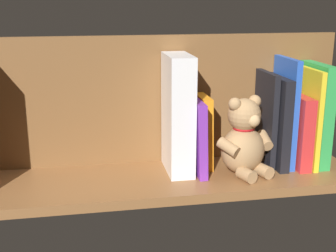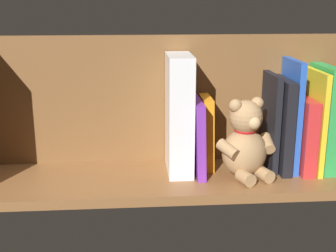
{
  "view_description": "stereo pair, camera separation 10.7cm",
  "coord_description": "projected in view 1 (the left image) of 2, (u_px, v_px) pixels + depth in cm",
  "views": [
    {
      "loc": [
        18.44,
        101.06,
        41.24
      ],
      "look_at": [
        0.0,
        0.0,
        12.08
      ],
      "focal_mm": 49.09,
      "sensor_mm": 36.0,
      "label": 1
    },
    {
      "loc": [
        7.86,
        102.43,
        41.24
      ],
      "look_at": [
        0.0,
        0.0,
        12.08
      ],
      "focal_mm": 49.09,
      "sensor_mm": 36.0,
      "label": 2
    }
  ],
  "objects": [
    {
      "name": "book_5",
      "position": [
        265.0,
        119.0,
        1.14
      ],
      "size": [
        1.44,
        12.35,
        23.46
      ],
      "primitive_type": "cube",
      "color": "black",
      "rests_on": "ground_plane"
    },
    {
      "name": "book_3",
      "position": [
        285.0,
        112.0,
        1.14
      ],
      "size": [
        1.46,
        13.31,
        26.88
      ],
      "primitive_type": "cube",
      "color": "blue",
      "rests_on": "ground_plane"
    },
    {
      "name": "teddy_bear",
      "position": [
        244.0,
        140.0,
        1.09
      ],
      "size": [
        14.41,
        14.36,
        18.83
      ],
      "rotation": [
        0.0,
        0.0,
        0.34
      ],
      "color": "tan",
      "rests_on": "ground_plane"
    },
    {
      "name": "ground_plane",
      "position": [
        168.0,
        179.0,
        1.1
      ],
      "size": [
        91.47,
        25.72,
        2.2
      ],
      "primitive_type": "cube",
      "color": "brown"
    },
    {
      "name": "book_2",
      "position": [
        295.0,
        129.0,
        1.15
      ],
      "size": [
        3.12,
        15.02,
        17.93
      ],
      "primitive_type": "cube",
      "color": "red",
      "rests_on": "ground_plane"
    },
    {
      "name": "dictionary_thick_white",
      "position": [
        178.0,
        114.0,
        1.09
      ],
      "size": [
        5.77,
        13.82,
        28.32
      ],
      "primitive_type": "cube",
      "color": "white",
      "rests_on": "ground_plane"
    },
    {
      "name": "book_1",
      "position": [
        306.0,
        117.0,
        1.15
      ],
      "size": [
        1.24,
        15.04,
        24.41
      ],
      "primitive_type": "cube",
      "color": "yellow",
      "rests_on": "ground_plane"
    },
    {
      "name": "shelf_back_panel",
      "position": [
        160.0,
        100.0,
        1.16
      ],
      "size": [
        91.47,
        1.5,
        32.13
      ],
      "primitive_type": "cube",
      "color": "brown",
      "rests_on": "ground_plane"
    },
    {
      "name": "book_6",
      "position": [
        204.0,
        131.0,
        1.14
      ],
      "size": [
        2.84,
        9.91,
        17.92
      ],
      "primitive_type": "cube",
      "rotation": [
        0.0,
        0.03,
        0.0
      ],
      "color": "orange",
      "rests_on": "ground_plane"
    },
    {
      "name": "book_7",
      "position": [
        196.0,
        135.0,
        1.11
      ],
      "size": [
        2.53,
        15.22,
        17.92
      ],
      "primitive_type": "cube",
      "rotation": [
        0.0,
        0.03,
        0.0
      ],
      "color": "purple",
      "rests_on": "ground_plane"
    },
    {
      "name": "book_4",
      "position": [
        276.0,
        121.0,
        1.14
      ],
      "size": [
        2.4,
        14.27,
        22.45
      ],
      "primitive_type": "cube",
      "color": "black",
      "rests_on": "ground_plane"
    },
    {
      "name": "book_0",
      "position": [
        315.0,
        114.0,
        1.15
      ],
      "size": [
        2.92,
        14.44,
        25.34
      ],
      "primitive_type": "cube",
      "color": "green",
      "rests_on": "ground_plane"
    }
  ]
}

